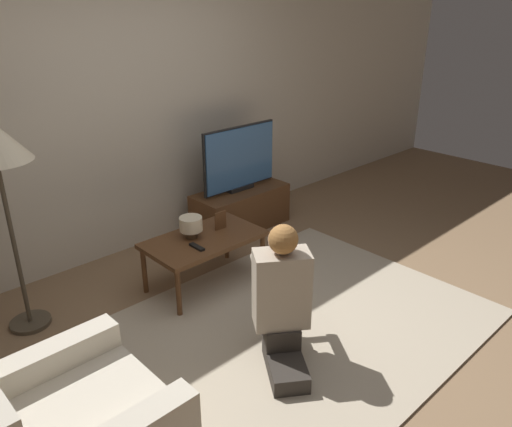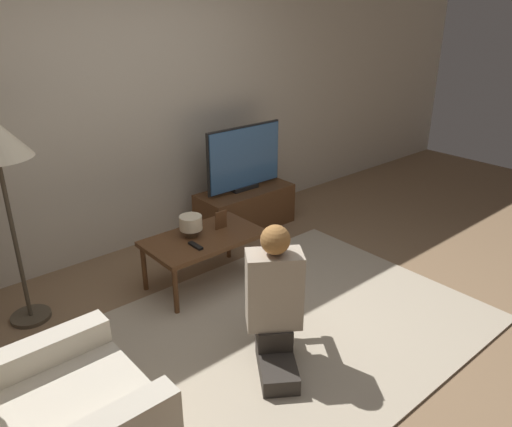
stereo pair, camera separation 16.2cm
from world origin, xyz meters
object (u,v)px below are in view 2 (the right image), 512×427
object	(u,v)px
tv	(244,158)
coffee_table	(204,241)
table_lamp	(191,224)
person_kneeling	(274,297)

from	to	relation	value
tv	coffee_table	xyz separation A→B (m)	(-0.95, -0.63, -0.35)
coffee_table	table_lamp	world-z (taller)	table_lamp
table_lamp	tv	bearing A→B (deg)	28.99
tv	person_kneeling	size ratio (longest dim) A/B	0.93
person_kneeling	table_lamp	distance (m)	1.15
tv	table_lamp	xyz separation A→B (m)	(-1.01, -0.56, -0.21)
tv	table_lamp	distance (m)	1.18
person_kneeling	coffee_table	bearing A→B (deg)	-67.23
tv	coffee_table	world-z (taller)	tv
coffee_table	person_kneeling	xyz separation A→B (m)	(-0.22, -1.06, 0.09)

